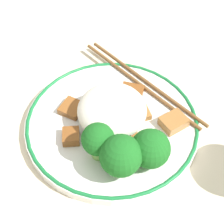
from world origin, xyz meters
The scene contains 13 objects.
ground_plane centered at (0.00, 0.00, 0.00)m, with size 3.00×3.00×0.00m, color beige.
plate centered at (0.00, 0.00, 0.01)m, with size 0.23×0.23×0.02m.
rice_mound centered at (0.00, 0.00, 0.04)m, with size 0.09×0.09×0.05m.
broccoli_back_left centered at (-0.02, 0.05, 0.04)m, with size 0.04×0.04×0.05m.
broccoli_back_center centered at (-0.05, 0.06, 0.04)m, with size 0.05×0.05×0.06m.
broccoli_back_right centered at (-0.07, 0.03, 0.04)m, with size 0.05×0.05×0.05m.
meat_near_front centered at (-0.03, 0.01, 0.02)m, with size 0.04×0.04×0.01m.
meat_near_left centered at (0.01, -0.06, 0.02)m, with size 0.04×0.04×0.01m.
meat_near_right centered at (0.06, 0.01, 0.02)m, with size 0.03×0.03×0.01m.
meat_near_back centered at (-0.07, -0.04, 0.02)m, with size 0.04×0.04×0.01m.
meat_on_rice_edge centered at (0.03, 0.05, 0.02)m, with size 0.03×0.03×0.01m.
meat_mid_left centered at (-0.02, -0.03, 0.02)m, with size 0.04×0.04×0.01m.
chopsticks centered at (0.00, -0.08, 0.02)m, with size 0.23×0.07×0.01m.
Camera 1 is at (-0.18, 0.26, 0.41)m, focal length 60.00 mm.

